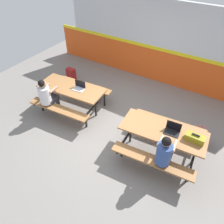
{
  "coord_description": "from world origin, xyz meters",
  "views": [
    {
      "loc": [
        2.22,
        -3.6,
        4.12
      ],
      "look_at": [
        0.0,
        -0.07,
        0.55
      ],
      "focal_mm": 35.05,
      "sensor_mm": 36.0,
      "label": 1
    }
  ],
  "objects_px": {
    "picnic_table_left": "(72,92)",
    "picnic_table_right": "(162,135)",
    "student_further": "(164,152)",
    "toolbox_grey": "(195,138)",
    "student_nearer": "(47,95)",
    "laptop_silver": "(79,87)",
    "laptop_dark": "(172,130)",
    "backpack_dark": "(71,74)",
    "tote_bag_bright": "(199,135)"
  },
  "relations": [
    {
      "from": "student_nearer",
      "to": "backpack_dark",
      "type": "bearing_deg",
      "value": 112.45
    },
    {
      "from": "toolbox_grey",
      "to": "laptop_silver",
      "type": "bearing_deg",
      "value": 176.19
    },
    {
      "from": "picnic_table_right",
      "to": "student_nearer",
      "type": "bearing_deg",
      "value": -173.11
    },
    {
      "from": "picnic_table_right",
      "to": "toolbox_grey",
      "type": "xyz_separation_m",
      "value": [
        0.65,
        0.06,
        0.24
      ]
    },
    {
      "from": "picnic_table_left",
      "to": "student_further",
      "type": "height_order",
      "value": "student_further"
    },
    {
      "from": "laptop_dark",
      "to": "backpack_dark",
      "type": "distance_m",
      "value": 4.27
    },
    {
      "from": "toolbox_grey",
      "to": "picnic_table_right",
      "type": "bearing_deg",
      "value": -174.86
    },
    {
      "from": "student_nearer",
      "to": "backpack_dark",
      "type": "height_order",
      "value": "student_nearer"
    },
    {
      "from": "student_further",
      "to": "laptop_dark",
      "type": "xyz_separation_m",
      "value": [
        -0.07,
        0.59,
        0.08
      ]
    },
    {
      "from": "student_nearer",
      "to": "laptop_silver",
      "type": "relative_size",
      "value": 3.57
    },
    {
      "from": "laptop_silver",
      "to": "tote_bag_bright",
      "type": "distance_m",
      "value": 3.32
    },
    {
      "from": "backpack_dark",
      "to": "tote_bag_bright",
      "type": "height_order",
      "value": "backpack_dark"
    },
    {
      "from": "picnic_table_left",
      "to": "picnic_table_right",
      "type": "bearing_deg",
      "value": -4.37
    },
    {
      "from": "backpack_dark",
      "to": "student_further",
      "type": "bearing_deg",
      "value": -25.09
    },
    {
      "from": "toolbox_grey",
      "to": "laptop_dark",
      "type": "bearing_deg",
      "value": -179.39
    },
    {
      "from": "picnic_table_left",
      "to": "student_further",
      "type": "xyz_separation_m",
      "value": [
        3.02,
        -0.75,
        0.13
      ]
    },
    {
      "from": "student_nearer",
      "to": "tote_bag_bright",
      "type": "distance_m",
      "value": 4.01
    },
    {
      "from": "student_further",
      "to": "laptop_dark",
      "type": "bearing_deg",
      "value": 96.56
    },
    {
      "from": "picnic_table_right",
      "to": "toolbox_grey",
      "type": "distance_m",
      "value": 0.69
    },
    {
      "from": "picnic_table_left",
      "to": "student_further",
      "type": "distance_m",
      "value": 3.11
    },
    {
      "from": "student_further",
      "to": "backpack_dark",
      "type": "height_order",
      "value": "student_further"
    },
    {
      "from": "laptop_dark",
      "to": "picnic_table_left",
      "type": "bearing_deg",
      "value": 176.91
    },
    {
      "from": "student_nearer",
      "to": "tote_bag_bright",
      "type": "height_order",
      "value": "student_nearer"
    },
    {
      "from": "student_nearer",
      "to": "tote_bag_bright",
      "type": "xyz_separation_m",
      "value": [
        3.78,
        1.23,
        -0.51
      ]
    },
    {
      "from": "student_nearer",
      "to": "laptop_dark",
      "type": "height_order",
      "value": "student_nearer"
    },
    {
      "from": "picnic_table_right",
      "to": "student_nearer",
      "type": "xyz_separation_m",
      "value": [
        -3.12,
        -0.38,
        0.13
      ]
    },
    {
      "from": "laptop_dark",
      "to": "backpack_dark",
      "type": "height_order",
      "value": "laptop_dark"
    },
    {
      "from": "toolbox_grey",
      "to": "student_further",
      "type": "bearing_deg",
      "value": -124.26
    },
    {
      "from": "student_nearer",
      "to": "laptop_silver",
      "type": "distance_m",
      "value": 0.87
    },
    {
      "from": "picnic_table_right",
      "to": "backpack_dark",
      "type": "relative_size",
      "value": 4.36
    },
    {
      "from": "laptop_silver",
      "to": "picnic_table_left",
      "type": "bearing_deg",
      "value": -165.82
    },
    {
      "from": "laptop_dark",
      "to": "tote_bag_bright",
      "type": "distance_m",
      "value": 1.11
    },
    {
      "from": "student_nearer",
      "to": "laptop_dark",
      "type": "bearing_deg",
      "value": 7.45
    },
    {
      "from": "picnic_table_left",
      "to": "picnic_table_right",
      "type": "height_order",
      "value": "same"
    },
    {
      "from": "student_further",
      "to": "picnic_table_right",
      "type": "bearing_deg",
      "value": 114.15
    },
    {
      "from": "toolbox_grey",
      "to": "picnic_table_left",
      "type": "bearing_deg",
      "value": 177.42
    },
    {
      "from": "picnic_table_left",
      "to": "laptop_dark",
      "type": "height_order",
      "value": "laptop_dark"
    },
    {
      "from": "laptop_dark",
      "to": "backpack_dark",
      "type": "relative_size",
      "value": 0.77
    },
    {
      "from": "tote_bag_bright",
      "to": "backpack_dark",
      "type": "bearing_deg",
      "value": 173.39
    },
    {
      "from": "picnic_table_right",
      "to": "tote_bag_bright",
      "type": "distance_m",
      "value": 1.15
    },
    {
      "from": "laptop_dark",
      "to": "picnic_table_right",
      "type": "bearing_deg",
      "value": -162.93
    },
    {
      "from": "backpack_dark",
      "to": "picnic_table_left",
      "type": "bearing_deg",
      "value": -47.53
    },
    {
      "from": "student_nearer",
      "to": "student_further",
      "type": "relative_size",
      "value": 1.0
    },
    {
      "from": "laptop_silver",
      "to": "laptop_dark",
      "type": "distance_m",
      "value": 2.73
    },
    {
      "from": "picnic_table_right",
      "to": "student_nearer",
      "type": "distance_m",
      "value": 3.15
    },
    {
      "from": "picnic_table_left",
      "to": "laptop_silver",
      "type": "height_order",
      "value": "laptop_silver"
    },
    {
      "from": "student_further",
      "to": "toolbox_grey",
      "type": "height_order",
      "value": "student_further"
    },
    {
      "from": "toolbox_grey",
      "to": "student_nearer",
      "type": "bearing_deg",
      "value": -173.41
    },
    {
      "from": "laptop_silver",
      "to": "laptop_dark",
      "type": "xyz_separation_m",
      "value": [
        2.72,
        -0.22,
        0.0
      ]
    },
    {
      "from": "picnic_table_left",
      "to": "laptop_dark",
      "type": "relative_size",
      "value": 5.67
    }
  ]
}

